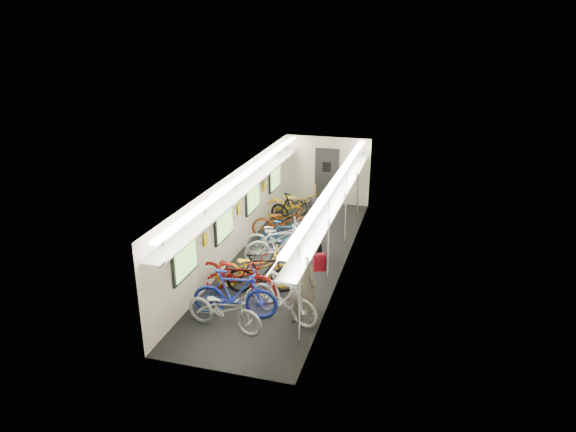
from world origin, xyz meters
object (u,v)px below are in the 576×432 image
Objects in this scene: passenger_near at (302,285)px; backpack at (319,262)px; bicycle_0 at (224,309)px; passenger_mid at (314,230)px; bicycle_1 at (235,294)px.

passenger_near is 0.62m from backpack.
bicycle_0 is at bearing 26.36° from passenger_near.
passenger_near is 0.98× the size of passenger_mid.
backpack is (1.78, 1.07, 0.81)m from bicycle_0.
bicycle_1 is 1.96m from backpack.
bicycle_1 is 1.03× the size of passenger_mid.
passenger_mid reaches higher than passenger_near.
bicycle_1 is (0.05, 0.50, 0.10)m from bicycle_0.
bicycle_0 is 0.51m from bicycle_1.
bicycle_1 is at bearing 86.94° from passenger_mid.
backpack is (1.73, 0.58, 0.71)m from bicycle_1.
passenger_mid reaches higher than bicycle_0.
passenger_mid is 4.84× the size of backpack.
bicycle_0 is at bearing 167.47° from bicycle_1.
backpack is at bearing -124.41° from passenger_near.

